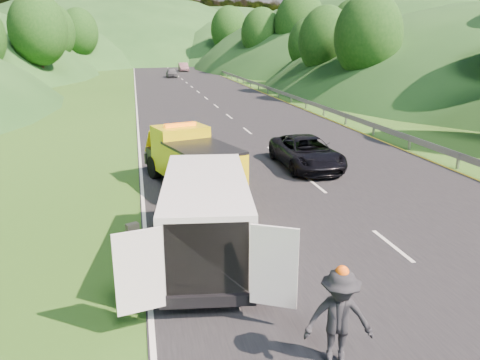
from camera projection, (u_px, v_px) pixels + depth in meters
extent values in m
plane|color=#38661E|center=(272.00, 229.00, 14.64)|extent=(320.00, 320.00, 0.00)
cube|color=black|center=(198.00, 92.00, 52.65)|extent=(14.00, 200.00, 0.02)
cube|color=gray|center=(238.00, 81.00, 65.86)|extent=(0.06, 140.00, 1.52)
cylinder|color=black|center=(154.00, 167.00, 19.82)|extent=(0.60, 1.01, 0.96)
cylinder|color=black|center=(194.00, 162.00, 20.67)|extent=(0.60, 1.01, 0.96)
cylinder|color=black|center=(191.00, 192.00, 16.63)|extent=(0.60, 1.01, 0.96)
cylinder|color=black|center=(235.00, 185.00, 17.48)|extent=(0.60, 1.01, 0.96)
cube|color=#DCC30B|center=(181.00, 148.00, 19.31)|extent=(2.41, 2.06, 1.82)
cube|color=#DCC30B|center=(203.00, 165.00, 17.58)|extent=(2.96, 3.72, 1.24)
cube|color=black|center=(203.00, 148.00, 17.39)|extent=(2.96, 3.72, 0.10)
cube|color=black|center=(171.00, 155.00, 20.41)|extent=(2.16, 1.65, 0.67)
cube|color=black|center=(167.00, 156.00, 20.95)|extent=(1.98, 0.77, 0.48)
cube|color=#DCC30B|center=(168.00, 139.00, 20.51)|extent=(2.05, 1.27, 1.05)
cube|color=orange|center=(180.00, 125.00, 19.03)|extent=(1.35, 0.62, 0.15)
cube|color=black|center=(174.00, 137.00, 19.77)|extent=(1.76, 0.60, 0.86)
cylinder|color=black|center=(176.00, 223.00, 14.00)|extent=(0.41, 0.84, 0.81)
cylinder|color=black|center=(236.00, 221.00, 14.14)|extent=(0.41, 0.84, 0.81)
cylinder|color=black|center=(168.00, 280.00, 10.71)|extent=(0.41, 0.84, 0.81)
cylinder|color=black|center=(247.00, 276.00, 10.85)|extent=(0.41, 0.84, 0.81)
cube|color=silver|center=(206.00, 214.00, 12.05)|extent=(2.79, 5.51, 1.87)
cube|color=silver|center=(205.00, 195.00, 14.83)|extent=(2.13, 1.18, 1.01)
cube|color=black|center=(205.00, 172.00, 14.40)|extent=(1.90, 0.60, 0.84)
cube|color=black|center=(207.00, 259.00, 9.58)|extent=(1.72, 0.34, 1.62)
cube|color=silver|center=(139.00, 272.00, 9.05)|extent=(0.95, 0.26, 1.72)
cube|color=silver|center=(274.00, 267.00, 9.25)|extent=(0.88, 0.51, 1.72)
cube|color=black|center=(208.00, 301.00, 9.75)|extent=(2.03, 0.43, 0.25)
imported|color=white|center=(174.00, 229.00, 14.58)|extent=(0.66, 0.78, 1.83)
imported|color=tan|center=(214.00, 257.00, 12.76)|extent=(0.57, 0.59, 0.95)
cube|color=brown|center=(133.00, 233.00, 13.60)|extent=(0.41, 0.33, 0.58)
imported|color=black|center=(306.00, 168.00, 21.61)|extent=(2.35, 5.08, 1.41)
imported|color=#505055|center=(172.00, 77.00, 72.88)|extent=(1.61, 4.01, 1.37)
imported|color=brown|center=(183.00, 71.00, 86.98)|extent=(1.63, 4.67, 1.54)
imported|color=#894452|center=(168.00, 66.00, 105.41)|extent=(1.97, 4.84, 1.41)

